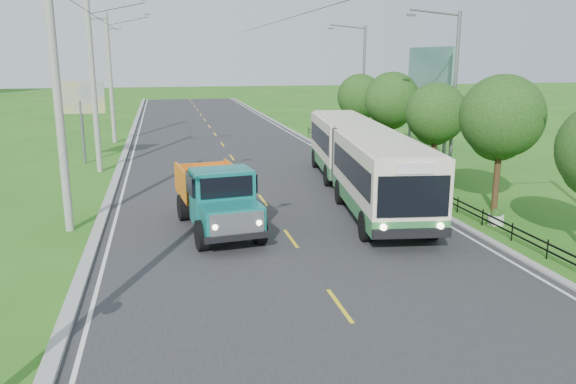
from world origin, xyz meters
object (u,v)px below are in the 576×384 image
object	(u,v)px
streetlight_far	(362,81)
bus	(361,156)
pole_near	(59,101)
tree_fifth	(392,103)
billboard_left	(80,103)
billboard_right	(429,79)
planter_far	(361,154)
tree_third	(501,121)
tree_back	(360,99)
streetlight_mid	(452,91)
pole_mid	(94,85)
dump_truck	(217,194)
tree_fourth	(436,116)
planter_mid	(412,178)
planter_near	(496,218)
pole_far	(111,78)

from	to	relation	value
streetlight_far	bus	size ratio (longest dim) A/B	0.52
pole_near	tree_fifth	xyz separation A→B (m)	(18.12, 11.14, -1.24)
billboard_left	billboard_right	distance (m)	22.21
pole_near	planter_far	bearing A→B (deg)	37.63
tree_third	tree_back	size ratio (longest dim) A/B	1.09
pole_near	streetlight_mid	bearing A→B (deg)	14.81
billboard_right	bus	bearing A→B (deg)	-132.75
pole_mid	dump_truck	xyz separation A→B (m)	(5.69, -13.28, -3.61)
tree_fourth	planter_far	world-z (taller)	tree_fourth
tree_third	streetlight_far	distance (m)	19.90
bus	dump_truck	bearing A→B (deg)	-142.36
streetlight_mid	dump_truck	size ratio (longest dim) A/B	1.40
planter_mid	planter_far	bearing A→B (deg)	90.00
tree_third	bus	xyz separation A→B (m)	(-4.99, 3.82, -1.98)
streetlight_far	dump_truck	bearing A→B (deg)	-123.09
tree_fourth	tree_back	xyz separation A→B (m)	(0.00, 12.00, 0.07)
planter_near	bus	xyz separation A→B (m)	(-3.73, 5.96, 1.72)
pole_near	pole_far	size ratio (longest dim) A/B	1.00
pole_mid	planter_far	size ratio (longest dim) A/B	14.93
streetlight_far	planter_mid	world-z (taller)	streetlight_far
tree_fourth	tree_fifth	bearing A→B (deg)	90.00
tree_fourth	tree_fifth	world-z (taller)	tree_fifth
pole_far	tree_fourth	xyz separation A→B (m)	(18.12, -18.86, -1.51)
planter_near	billboard_left	world-z (taller)	billboard_left
tree_back	planter_far	xyz separation A→B (m)	(-1.26, -4.14, -3.37)
planter_near	planter_mid	bearing A→B (deg)	90.00
pole_mid	tree_fifth	world-z (taller)	pole_mid
planter_near	pole_near	bearing A→B (deg)	169.91
tree_back	planter_far	size ratio (longest dim) A/B	8.21
billboard_right	planter_far	bearing A→B (deg)	151.61
tree_back	billboard_left	world-z (taller)	tree_back
streetlight_far	planter_far	size ratio (longest dim) A/B	13.54
pole_far	tree_fourth	size ratio (longest dim) A/B	1.85
streetlight_mid	billboard_left	distance (m)	22.51
planter_far	dump_truck	world-z (taller)	dump_truck
tree_fourth	billboard_left	distance (m)	21.72
billboard_right	tree_back	bearing A→B (deg)	111.70
tree_back	planter_near	bearing A→B (deg)	-93.57
planter_near	planter_far	xyz separation A→B (m)	(0.00, 16.00, 0.00)
streetlight_far	planter_near	bearing A→B (deg)	-95.30
tree_back	streetlight_mid	xyz separation A→B (m)	(0.79, -12.14, 1.25)
planter_mid	tree_back	bearing A→B (deg)	84.09
billboard_left	billboard_right	world-z (taller)	billboard_right
planter_mid	planter_far	xyz separation A→B (m)	(0.00, 8.00, 0.00)
tree_third	bus	size ratio (longest dim) A/B	0.34
tree_third	billboard_right	distance (m)	12.18
bus	planter_near	bearing A→B (deg)	-50.01
tree_third	dump_truck	bearing A→B (deg)	-178.06
tree_fourth	billboard_left	world-z (taller)	tree_fourth
planter_mid	billboard_right	distance (m)	8.68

